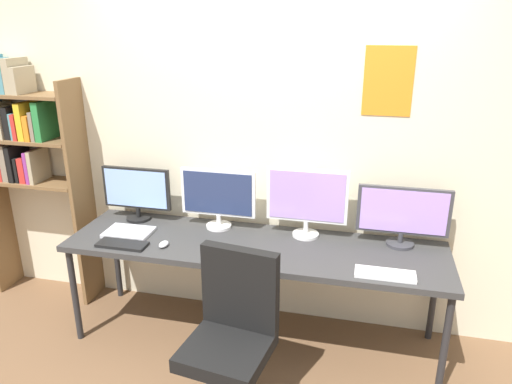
{
  "coord_description": "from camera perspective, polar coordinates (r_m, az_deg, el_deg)",
  "views": [
    {
      "loc": [
        0.69,
        -2.2,
        2.14
      ],
      "look_at": [
        0.0,
        0.65,
        1.09
      ],
      "focal_mm": 33.68,
      "sensor_mm": 36.0,
      "label": 1
    }
  ],
  "objects": [
    {
      "name": "desk",
      "position": [
        3.23,
        -0.21,
        -6.95
      ],
      "size": [
        2.52,
        0.68,
        0.74
      ],
      "color": "#333333",
      "rests_on": "ground_plane"
    },
    {
      "name": "office_chair",
      "position": [
        2.8,
        -2.96,
        -18.73
      ],
      "size": [
        0.52,
        0.52,
        0.99
      ],
      "color": "#2D2D33",
      "rests_on": "ground_plane"
    },
    {
      "name": "monitor_center_right",
      "position": [
        3.24,
        6.07,
        -0.85
      ],
      "size": [
        0.55,
        0.18,
        0.48
      ],
      "color": "silver",
      "rests_on": "desk"
    },
    {
      "name": "monitor_far_left",
      "position": [
        3.62,
        -13.99,
        0.05
      ],
      "size": [
        0.52,
        0.18,
        0.4
      ],
      "color": "black",
      "rests_on": "desk"
    },
    {
      "name": "keyboard_right",
      "position": [
        2.93,
        15.08,
        -9.4
      ],
      "size": [
        0.35,
        0.13,
        0.02
      ],
      "primitive_type": "cube",
      "color": "silver",
      "rests_on": "desk"
    },
    {
      "name": "keyboard_left",
      "position": [
        3.3,
        -15.61,
        -6.02
      ],
      "size": [
        0.33,
        0.13,
        0.02
      ],
      "primitive_type": "cube",
      "color": "black",
      "rests_on": "desk"
    },
    {
      "name": "monitor_far_right",
      "position": [
        3.25,
        17.06,
        -2.52
      ],
      "size": [
        0.59,
        0.18,
        0.4
      ],
      "color": "#38383D",
      "rests_on": "desk"
    },
    {
      "name": "laptop_closed",
      "position": [
        3.46,
        -14.87,
        -4.64
      ],
      "size": [
        0.32,
        0.23,
        0.02
      ],
      "primitive_type": "cube",
      "rotation": [
        0.0,
        0.0,
        0.02
      ],
      "color": "silver",
      "rests_on": "desk"
    },
    {
      "name": "keyboard_center",
      "position": [
        3.0,
        -1.26,
        -7.88
      ],
      "size": [
        0.34,
        0.13,
        0.02
      ],
      "primitive_type": "cube",
      "color": "silver",
      "rests_on": "desk"
    },
    {
      "name": "monitor_center_left",
      "position": [
        3.38,
        -4.52,
        -0.5
      ],
      "size": [
        0.54,
        0.18,
        0.43
      ],
      "color": "silver",
      "rests_on": "desk"
    },
    {
      "name": "wall_back",
      "position": [
        3.4,
        1.48,
        5.39
      ],
      "size": [
        4.92,
        0.11,
        2.6
      ],
      "color": "beige",
      "rests_on": "ground_plane"
    },
    {
      "name": "bookshelf",
      "position": [
        4.07,
        -26.11,
        5.12
      ],
      "size": [
        0.83,
        0.28,
        1.91
      ],
      "color": "brown",
      "rests_on": "ground_plane"
    },
    {
      "name": "computer_mouse",
      "position": [
        3.22,
        -10.91,
        -6.11
      ],
      "size": [
        0.06,
        0.1,
        0.03
      ],
      "primitive_type": "ellipsoid",
      "color": "silver",
      "rests_on": "desk"
    }
  ]
}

